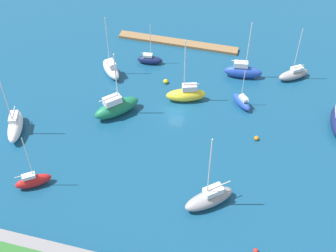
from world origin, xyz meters
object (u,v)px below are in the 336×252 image
at_px(sailboat_green_outer_mooring, 116,107).
at_px(sailboat_white_west_end, 111,69).
at_px(sailboat_gray_inner_mooring, 209,198).
at_px(mooring_buoy_yellow, 166,81).
at_px(pier_dock, 178,43).
at_px(sailboat_red_lone_south, 33,181).
at_px(mooring_buoy_orange, 256,138).
at_px(sailboat_white_by_breakwater, 15,126).
at_px(sailboat_blue_far_south, 242,102).
at_px(sailboat_gray_far_north, 294,74).
at_px(mooring_buoy_red, 256,251).
at_px(sailboat_blue_center_basin, 243,71).
at_px(sailboat_navy_near_pier, 150,59).
at_px(sailboat_yellow_mid_basin, 186,94).

xyz_separation_m(sailboat_green_outer_mooring, sailboat_white_west_end, (4.48, -9.75, -0.23)).
xyz_separation_m(sailboat_gray_inner_mooring, mooring_buoy_yellow, (12.53, -23.87, -0.82)).
distance_m(pier_dock, sailboat_gray_inner_mooring, 38.80).
relative_size(sailboat_red_lone_south, mooring_buoy_orange, 13.41).
relative_size(sailboat_gray_inner_mooring, mooring_buoy_orange, 17.99).
height_order(sailboat_white_by_breakwater, mooring_buoy_orange, sailboat_white_by_breakwater).
relative_size(sailboat_blue_far_south, sailboat_gray_inner_mooring, 0.56).
bearing_deg(sailboat_gray_far_north, mooring_buoy_orange, 39.78).
relative_size(sailboat_green_outer_mooring, sailboat_white_west_end, 1.03).
bearing_deg(mooring_buoy_red, sailboat_blue_center_basin, -79.14).
xyz_separation_m(sailboat_white_by_breakwater, sailboat_red_lone_south, (-7.61, 9.17, -0.27)).
bearing_deg(mooring_buoy_orange, sailboat_white_by_breakwater, 12.21).
bearing_deg(sailboat_navy_near_pier, mooring_buoy_red, -63.12).
relative_size(sailboat_blue_far_south, mooring_buoy_red, 10.88).
height_order(sailboat_gray_far_north, sailboat_navy_near_pier, sailboat_gray_far_north).
xyz_separation_m(sailboat_blue_center_basin, mooring_buoy_yellow, (12.96, 5.27, -0.92)).
xyz_separation_m(sailboat_white_by_breakwater, sailboat_yellow_mid_basin, (-24.31, -14.39, -0.01)).
relative_size(sailboat_gray_inner_mooring, sailboat_yellow_mid_basin, 1.06).
xyz_separation_m(sailboat_white_by_breakwater, sailboat_blue_center_basin, (-32.70, -23.26, -0.04)).
distance_m(sailboat_white_by_breakwater, sailboat_green_outer_mooring, 16.19).
height_order(sailboat_navy_near_pier, mooring_buoy_yellow, sailboat_navy_near_pier).
distance_m(sailboat_gray_inner_mooring, sailboat_white_by_breakwater, 32.80).
bearing_deg(sailboat_navy_near_pier, sailboat_yellow_mid_basin, -51.52).
bearing_deg(mooring_buoy_yellow, sailboat_red_lone_south, 65.92).
xyz_separation_m(sailboat_yellow_mid_basin, sailboat_white_west_end, (14.77, -3.45, -0.04)).
bearing_deg(sailboat_white_west_end, sailboat_blue_far_south, -137.47).
distance_m(sailboat_blue_center_basin, mooring_buoy_yellow, 14.02).
height_order(sailboat_red_lone_south, sailboat_white_west_end, sailboat_white_west_end).
distance_m(sailboat_red_lone_south, mooring_buoy_yellow, 29.75).
bearing_deg(sailboat_green_outer_mooring, sailboat_blue_far_south, -26.57).
xyz_separation_m(sailboat_yellow_mid_basin, sailboat_red_lone_south, (16.70, 23.56, -0.27)).
height_order(sailboat_yellow_mid_basin, sailboat_green_outer_mooring, sailboat_yellow_mid_basin).
xyz_separation_m(sailboat_blue_far_south, sailboat_blue_center_basin, (0.97, -7.87, 0.41)).
xyz_separation_m(pier_dock, mooring_buoy_red, (-20.56, 42.29, 0.05)).
distance_m(sailboat_white_west_end, mooring_buoy_yellow, 10.24).
distance_m(pier_dock, sailboat_gray_far_north, 23.39).
height_order(pier_dock, sailboat_green_outer_mooring, sailboat_green_outer_mooring).
relative_size(pier_dock, sailboat_blue_center_basin, 2.11).
height_order(sailboat_blue_center_basin, mooring_buoy_red, sailboat_blue_center_basin).
bearing_deg(mooring_buoy_orange, mooring_buoy_red, 96.65).
distance_m(sailboat_white_by_breakwater, mooring_buoy_red, 41.16).
xyz_separation_m(sailboat_white_by_breakwater, sailboat_green_outer_mooring, (-14.02, -8.10, 0.18)).
xyz_separation_m(sailboat_green_outer_mooring, mooring_buoy_yellow, (-5.73, -9.89, -1.13)).
distance_m(sailboat_red_lone_south, sailboat_white_west_end, 27.08).
xyz_separation_m(sailboat_blue_center_basin, mooring_buoy_orange, (-4.41, 15.22, -0.98)).
relative_size(sailboat_blue_far_south, mooring_buoy_orange, 10.03).
xyz_separation_m(sailboat_white_west_end, mooring_buoy_orange, (-27.57, 9.81, -0.96)).
bearing_deg(sailboat_white_west_end, sailboat_navy_near_pier, -90.13).
xyz_separation_m(sailboat_gray_inner_mooring, sailboat_gray_far_north, (-9.36, -31.07, -0.24)).
bearing_deg(mooring_buoy_yellow, pier_dock, -85.97).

